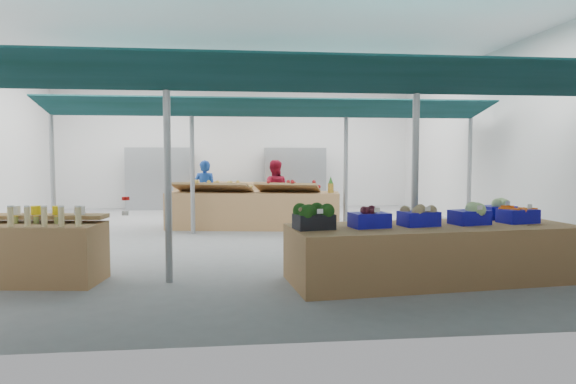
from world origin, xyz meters
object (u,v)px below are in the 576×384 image
at_px(fruit_counter, 253,210).
at_px(crate_stack, 452,251).
at_px(vendor_right, 274,191).
at_px(veg_counter, 433,253).
at_px(bottle_shelf, 34,250).
at_px(vendor_left, 205,192).

height_order(fruit_counter, crate_stack, fruit_counter).
relative_size(fruit_counter, vendor_right, 2.50).
relative_size(veg_counter, vendor_right, 2.44).
height_order(bottle_shelf, vendor_left, vendor_left).
relative_size(bottle_shelf, vendor_right, 1.17).
distance_m(veg_counter, vendor_left, 7.44).
bearing_deg(veg_counter, fruit_counter, 106.86).
bearing_deg(crate_stack, fruit_counter, 121.52).
distance_m(bottle_shelf, vendor_left, 6.41).
bearing_deg(veg_counter, bottle_shelf, 169.06).
height_order(bottle_shelf, fruit_counter, bottle_shelf).
xyz_separation_m(veg_counter, fruit_counter, (-2.28, 5.47, 0.05)).
bearing_deg(veg_counter, vendor_right, 98.57).
xyz_separation_m(bottle_shelf, vendor_left, (2.04, 6.07, 0.38)).
xyz_separation_m(bottle_shelf, crate_stack, (6.13, 0.24, -0.17)).
bearing_deg(fruit_counter, veg_counter, -58.20).
relative_size(bottle_shelf, vendor_left, 1.17).
height_order(vendor_left, vendor_right, same).
distance_m(bottle_shelf, vendor_right, 7.19).
distance_m(fruit_counter, vendor_right, 1.31).
bearing_deg(fruit_counter, vendor_right, 70.53).
relative_size(crate_stack, vendor_right, 0.33).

